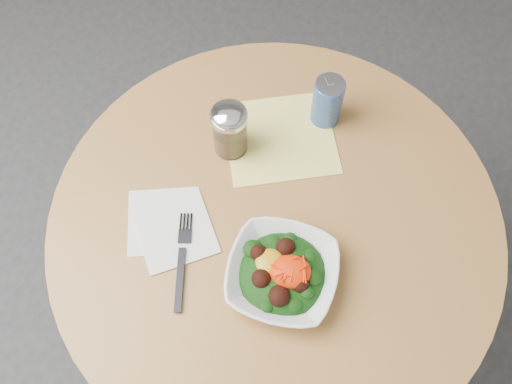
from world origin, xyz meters
TOP-DOWN VIEW (x-y plane):
  - ground at (0.00, 0.00)m, footprint 6.00×6.00m
  - table at (0.00, 0.00)m, footprint 0.90×0.90m
  - cloth_napkin at (0.01, 0.19)m, footprint 0.26×0.24m
  - paper_napkins at (-0.21, -0.02)m, footprint 0.19×0.19m
  - salad_bowl at (0.01, -0.12)m, footprint 0.25×0.25m
  - fork at (-0.18, -0.08)m, footprint 0.03×0.20m
  - spice_shaker at (-0.09, 0.17)m, footprint 0.07×0.07m
  - beverage_can at (0.10, 0.24)m, footprint 0.06×0.06m

SIDE VIEW (x-z plane):
  - ground at x=0.00m, z-range 0.00..0.00m
  - table at x=0.00m, z-range 0.18..0.93m
  - cloth_napkin at x=0.01m, z-range 0.75..0.75m
  - paper_napkins at x=-0.21m, z-range 0.75..0.75m
  - fork at x=-0.18m, z-range 0.75..0.76m
  - salad_bowl at x=0.01m, z-range 0.74..0.82m
  - beverage_can at x=0.10m, z-range 0.75..0.87m
  - spice_shaker at x=-0.09m, z-range 0.75..0.88m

